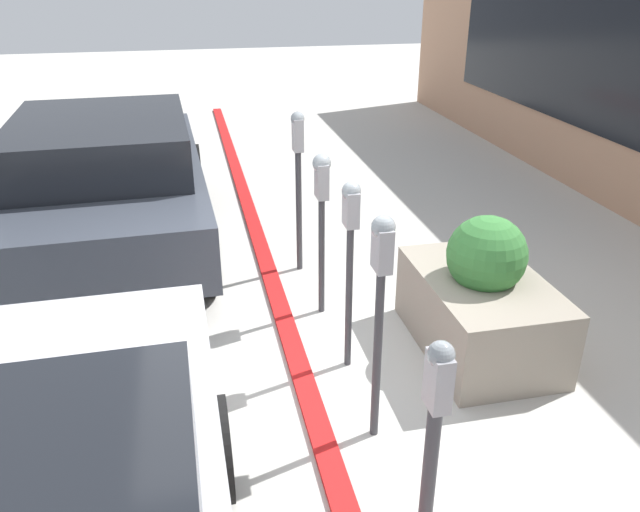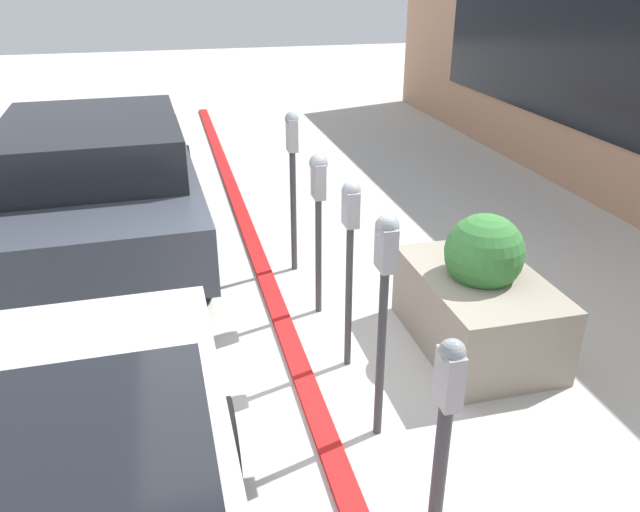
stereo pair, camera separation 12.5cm
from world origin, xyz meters
name	(u,v)px [view 1 (the left image)]	position (x,y,z in m)	size (l,w,h in m)	color
ground_plane	(310,368)	(0.00, 0.00, 0.00)	(40.00, 40.00, 0.00)	beige
curb_strip	(299,367)	(0.00, 0.08, 0.02)	(19.00, 0.16, 0.04)	red
parking_meter_nearest	(434,428)	(-1.78, -0.24, 0.86)	(0.15, 0.13, 1.34)	#38383D
parking_meter_second	(381,284)	(-0.81, -0.27, 1.12)	(0.17, 0.14, 1.55)	#38383D
parking_meter_middle	(350,237)	(-0.01, -0.30, 1.08)	(0.16, 0.13, 1.49)	#38383D
parking_meter_fourth	(322,198)	(0.83, -0.28, 1.08)	(0.18, 0.15, 1.45)	#38383D
parking_meter_farthest	(298,164)	(1.72, -0.25, 1.11)	(0.15, 0.13, 1.60)	#38383D
planter_box	(481,301)	(0.01, -1.38, 0.43)	(1.42, 0.91, 1.13)	gray
parked_car_middle	(108,179)	(2.67, 1.62, 0.78)	(4.29, 2.05, 1.45)	#383D47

